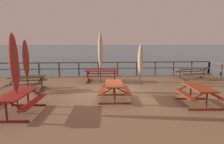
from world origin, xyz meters
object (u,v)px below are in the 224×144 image
object	(u,v)px
picnic_table_mid_right	(101,73)
picnic_table_mid_left	(198,91)
patio_umbrella_short_mid	(100,51)
picnic_table_mid_centre	(18,98)
picnic_table_back_left	(28,80)
patio_umbrella_tall_front	(26,58)
picnic_table_front_left	(192,71)
patio_umbrella_tall_mid_right	(14,63)
patio_umbrella_short_back	(140,59)
picnic_table_front_right	(114,88)

from	to	relation	value
picnic_table_mid_right	picnic_table_mid_left	xyz separation A→B (m)	(3.96, -4.84, -0.01)
patio_umbrella_short_mid	picnic_table_mid_centre	bearing A→B (deg)	-119.73
picnic_table_back_left	patio_umbrella_tall_front	xyz separation A→B (m)	(-0.02, 0.05, 1.17)
patio_umbrella_tall_front	picnic_table_mid_centre	bearing A→B (deg)	-74.38
picnic_table_front_left	patio_umbrella_short_mid	distance (m)	6.72
picnic_table_mid_left	patio_umbrella_tall_mid_right	xyz separation A→B (m)	(-7.08, -0.44, 1.29)
patio_umbrella_short_mid	patio_umbrella_short_back	xyz separation A→B (m)	(2.39, -1.19, -0.47)
picnic_table_front_right	picnic_table_mid_centre	xyz separation A→B (m)	(-3.60, -1.38, 0.01)
picnic_table_front_right	patio_umbrella_short_back	xyz separation A→B (m)	(1.83, 2.75, 1.02)
patio_umbrella_short_mid	patio_umbrella_short_back	world-z (taller)	patio_umbrella_short_mid
picnic_table_back_left	patio_umbrella_short_back	size ratio (longest dim) A/B	0.76
picnic_table_mid_right	picnic_table_mid_centre	size ratio (longest dim) A/B	1.12
patio_umbrella_short_mid	patio_umbrella_tall_mid_right	size ratio (longest dim) A/B	1.11
picnic_table_front_right	picnic_table_front_left	xyz separation A→B (m)	(5.97, 4.38, 0.02)
patio_umbrella_tall_mid_right	picnic_table_mid_left	bearing A→B (deg)	3.59
picnic_table_mid_right	picnic_table_back_left	xyz separation A→B (m)	(-4.00, -1.98, -0.01)
picnic_table_mid_right	picnic_table_front_left	xyz separation A→B (m)	(6.50, 0.46, 0.00)
patio_umbrella_tall_mid_right	picnic_table_front_right	bearing A→B (deg)	20.50
picnic_table_back_left	picnic_table_front_left	world-z (taller)	same
picnic_table_back_left	patio_umbrella_tall_front	world-z (taller)	patio_umbrella_tall_front
picnic_table_mid_left	picnic_table_front_left	bearing A→B (deg)	64.39
picnic_table_mid_right	picnic_table_front_left	bearing A→B (deg)	4.02
patio_umbrella_tall_front	patio_umbrella_short_mid	bearing A→B (deg)	26.11
picnic_table_mid_right	picnic_table_mid_centre	distance (m)	6.14
picnic_table_front_right	picnic_table_back_left	size ratio (longest dim) A/B	0.91
picnic_table_mid_centre	patio_umbrella_tall_front	world-z (taller)	patio_umbrella_tall_front
picnic_table_mid_right	picnic_table_mid_left	world-z (taller)	same
patio_umbrella_short_mid	picnic_table_mid_left	bearing A→B (deg)	-50.56
picnic_table_back_left	picnic_table_front_left	distance (m)	10.78
picnic_table_front_left	patio_umbrella_short_mid	size ratio (longest dim) A/B	0.72
picnic_table_mid_right	patio_umbrella_short_back	size ratio (longest dim) A/B	0.91
patio_umbrella_tall_front	patio_umbrella_short_back	distance (m)	6.42
picnic_table_front_right	picnic_table_mid_left	distance (m)	3.56
picnic_table_front_left	patio_umbrella_tall_front	xyz separation A→B (m)	(-10.52, -2.39, 1.16)
patio_umbrella_tall_mid_right	patio_umbrella_short_back	bearing A→B (deg)	36.96
picnic_table_front_right	picnic_table_mid_centre	world-z (taller)	same
picnic_table_mid_left	picnic_table_mid_right	bearing A→B (deg)	129.25
picnic_table_mid_centre	patio_umbrella_tall_mid_right	world-z (taller)	patio_umbrella_tall_mid_right
picnic_table_mid_right	patio_umbrella_short_back	xyz separation A→B (m)	(2.35, -1.17, 1.00)
picnic_table_front_left	patio_umbrella_tall_front	size ratio (longest dim) A/B	0.86
picnic_table_mid_centre	picnic_table_front_left	bearing A→B (deg)	31.03
patio_umbrella_tall_front	patio_umbrella_short_back	world-z (taller)	patio_umbrella_tall_front
picnic_table_mid_right	patio_umbrella_short_mid	size ratio (longest dim) A/B	0.70
picnic_table_mid_centre	patio_umbrella_short_back	world-z (taller)	patio_umbrella_short_back
picnic_table_mid_right	patio_umbrella_tall_front	xyz separation A→B (m)	(-4.02, -1.93, 1.16)
patio_umbrella_short_mid	patio_umbrella_short_back	size ratio (longest dim) A/B	1.30
patio_umbrella_tall_mid_right	patio_umbrella_short_back	world-z (taller)	patio_umbrella_tall_mid_right
picnic_table_back_left	patio_umbrella_short_mid	size ratio (longest dim) A/B	0.59
picnic_table_front_right	patio_umbrella_tall_front	xyz separation A→B (m)	(-4.55, 1.99, 1.17)
picnic_table_mid_centre	patio_umbrella_tall_mid_right	xyz separation A→B (m)	(-0.04, 0.02, 1.28)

